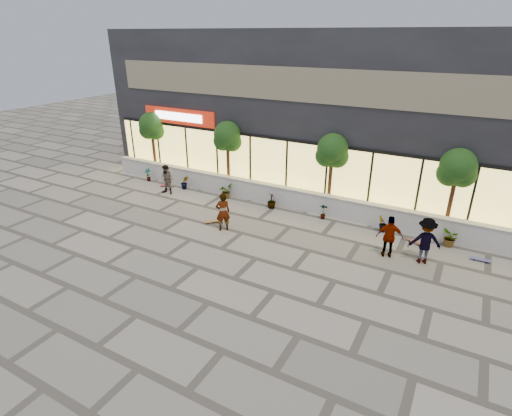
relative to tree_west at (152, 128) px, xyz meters
The scene contains 22 objects.
ground 12.21m from the tree_west, 40.55° to the right, with size 80.00×80.00×0.00m, color #9E9789.
planter_wall 9.36m from the tree_west, ahead, with size 22.00×0.42×1.04m.
retail_building 10.27m from the tree_west, 28.00° to the left, with size 24.00×9.17×8.50m.
shrub_a 2.91m from the tree_west, 68.20° to the right, with size 0.43×0.29×0.81m, color #183410.
shrub_b 4.37m from the tree_west, 20.75° to the right, with size 0.45×0.36×0.81m, color #183410.
shrub_c 6.74m from the tree_west, 11.58° to the right, with size 0.73×0.63×0.81m, color #183410.
shrub_d 9.35m from the tree_west, ahead, with size 0.45×0.45×0.81m, color #183410.
shrub_e 12.05m from the tree_west, ahead, with size 0.43×0.29×0.81m, color #183410.
shrub_f 14.78m from the tree_west, ahead, with size 0.45×0.36×0.81m, color #183410.
shrub_g 17.54m from the tree_west, ahead, with size 0.73×0.63×0.81m, color #183410.
tree_west is the anchor object (origin of this frame).
tree_midwest 5.50m from the tree_west, ahead, with size 1.60×1.50×3.92m.
tree_mideast 11.50m from the tree_west, ahead, with size 1.60×1.50×3.92m.
tree_east 17.00m from the tree_west, ahead, with size 1.60×1.50×3.92m.
skater_center 9.53m from the tree_west, 29.34° to the right, with size 0.65×0.43×1.79m, color white.
skater_left 4.31m from the tree_west, 38.25° to the right, with size 0.81×0.63×1.67m, color tan.
skater_right_near 15.69m from the tree_west, 12.41° to the right, with size 1.03×0.43×1.76m, color silver.
skater_right_far 16.90m from the tree_west, 10.76° to the right, with size 1.22×0.70×1.89m, color maroon.
skateboard_center 8.87m from the tree_west, 30.00° to the right, with size 0.70×0.72×0.10m.
skateboard_left 3.89m from the tree_west, 35.49° to the right, with size 0.78×0.42×0.09m.
skateboard_right_near 16.35m from the tree_west, ahead, with size 0.76×0.48×0.09m.
skateboard_right_far 18.85m from the tree_west, ahead, with size 0.73×0.21×0.09m.
Camera 1 is at (8.32, -10.44, 8.29)m, focal length 28.00 mm.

